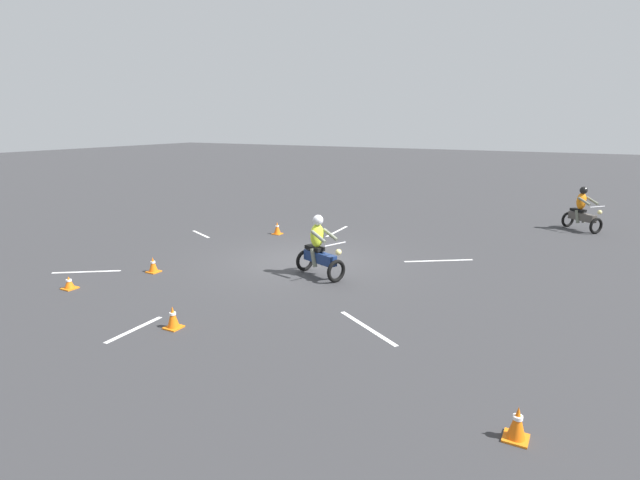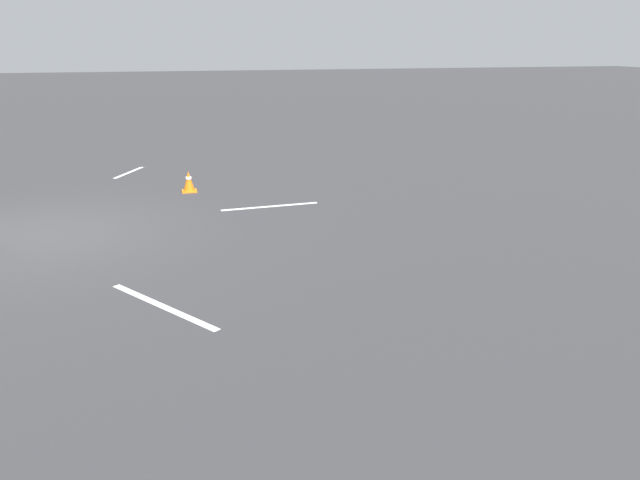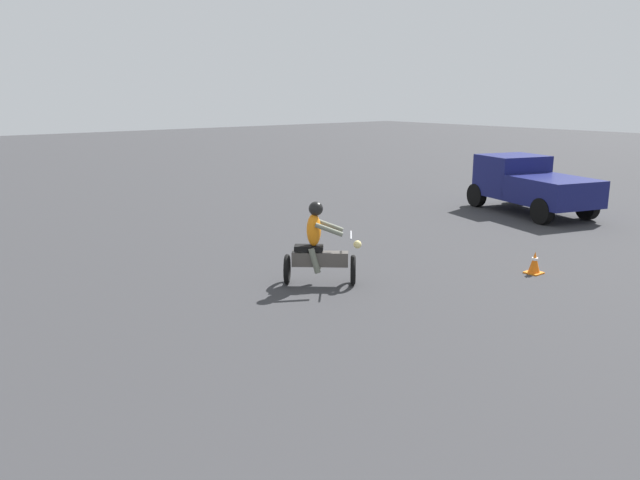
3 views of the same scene
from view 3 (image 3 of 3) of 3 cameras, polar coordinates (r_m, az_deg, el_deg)
motorcycle_rider_background at (r=12.16m, az=-0.16°, el=-0.80°), size 1.38×1.45×1.66m
pickup_truck at (r=20.64m, az=18.65°, el=4.92°), size 4.51×3.01×1.73m
traffic_cone_mid_left at (r=13.77m, az=19.02°, el=-2.00°), size 0.32×0.32×0.47m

